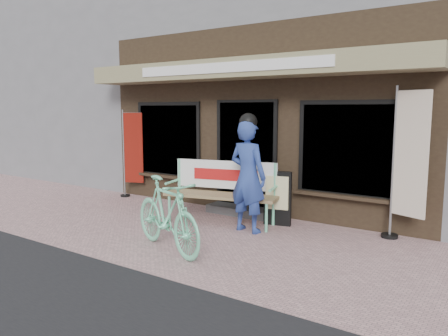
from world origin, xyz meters
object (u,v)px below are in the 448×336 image
Objects in this scene: bicycle at (167,214)px; nobori_red at (132,152)px; nobori_cream at (408,162)px; bench at (223,187)px; person at (248,174)px; menu_stand at (278,198)px.

nobori_red reaches higher than bicycle.
nobori_red is 0.84× the size of nobori_cream.
person reaches higher than bench.
person is 3.80m from nobori_red.
nobori_cream is (5.96, -0.09, 0.19)m from nobori_red.
bench is 3.11m from nobori_red.
nobori_cream is at bearing 26.37° from person.
bench is 0.88× the size of nobori_cream.
menu_stand is at bearing 75.28° from person.
person is (0.67, -0.25, 0.32)m from bench.
bench is 1.78m from bicycle.
bicycle is at bearing -95.53° from bench.
bench is at bearing 27.73° from bicycle.
nobori_red is 3.96m from menu_stand.
nobori_cream reaches higher than nobori_red.
nobori_red is 2.10× the size of menu_stand.
nobori_red is at bearing 153.65° from bench.
person is 2.45m from nobori_cream.
menu_stand is (0.23, 0.63, -0.47)m from person.
nobori_cream is at bearing -28.77° from bicycle.
nobori_red is at bearing 72.89° from bicycle.
nobori_cream is at bearing -5.39° from menu_stand.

